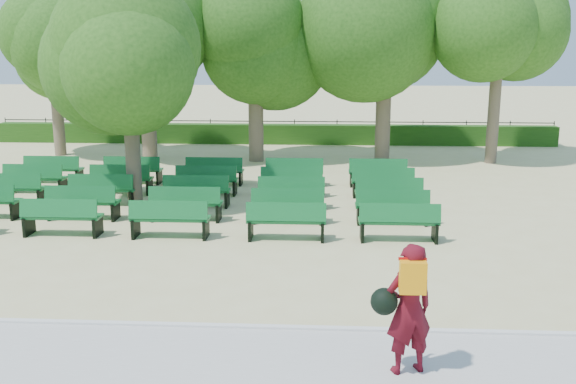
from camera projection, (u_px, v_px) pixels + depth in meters
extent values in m
plane|color=#C6BC83|center=(230.00, 224.00, 16.44)|extent=(120.00, 120.00, 0.00)
cube|color=#B6B5B1|center=(157.00, 362.00, 9.23)|extent=(30.00, 2.20, 0.06)
cube|color=silver|center=(175.00, 326.00, 10.34)|extent=(30.00, 0.12, 0.10)
cube|color=#214C13|center=(273.00, 134.00, 29.97)|extent=(26.00, 0.70, 0.90)
cube|color=#11622A|center=(197.00, 190.00, 18.18)|extent=(1.90, 0.67, 0.06)
cube|color=#11622A|center=(195.00, 183.00, 17.91)|extent=(1.87, 0.30, 0.44)
cylinder|color=brown|center=(133.00, 154.00, 18.23)|extent=(0.43, 0.43, 2.92)
ellipsoid|color=#2C5D18|center=(128.00, 57.00, 17.63)|extent=(4.56, 4.56, 4.10)
imported|color=#4F0B16|center=(409.00, 309.00, 8.69)|extent=(0.79, 0.65, 1.85)
cube|color=orange|center=(413.00, 277.00, 8.37)|extent=(0.35, 0.17, 0.43)
sphere|color=black|center=(384.00, 301.00, 8.62)|extent=(0.37, 0.37, 0.37)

